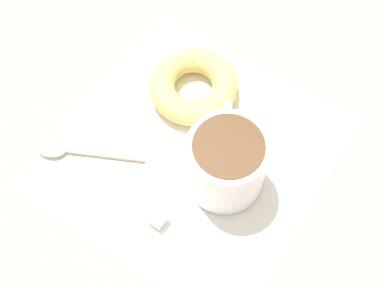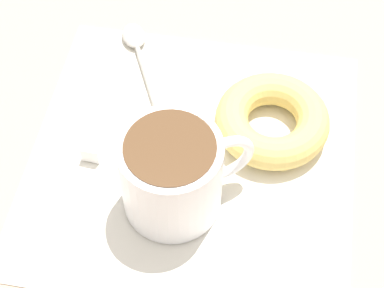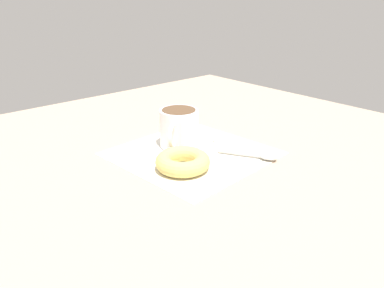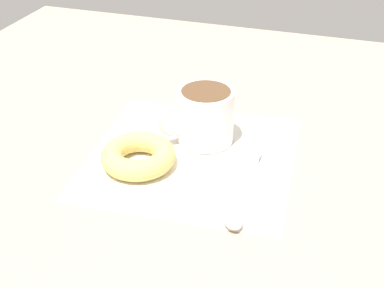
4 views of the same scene
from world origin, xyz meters
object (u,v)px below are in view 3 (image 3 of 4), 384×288
(coffee_cup, at_px, (179,127))
(donut, at_px, (183,161))
(spoon, at_px, (261,156))
(sugar_cube, at_px, (215,137))

(coffee_cup, xyz_separation_m, donut, (-0.07, -0.10, -0.03))
(coffee_cup, bearing_deg, spoon, -63.36)
(coffee_cup, relative_size, donut, 1.00)
(coffee_cup, bearing_deg, donut, -126.20)
(spoon, height_order, sugar_cube, sugar_cube)
(donut, relative_size, spoon, 0.92)
(donut, distance_m, spoon, 0.17)
(spoon, distance_m, sugar_cube, 0.14)
(spoon, bearing_deg, coffee_cup, 116.64)
(donut, xyz_separation_m, spoon, (0.15, -0.07, -0.01))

